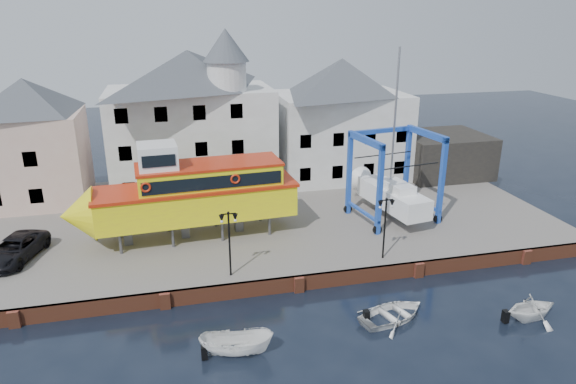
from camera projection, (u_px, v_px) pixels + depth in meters
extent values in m
plane|color=black|center=(299.00, 291.00, 31.56)|extent=(140.00, 140.00, 0.00)
cube|color=#625C55|center=(264.00, 218.00, 41.48)|extent=(44.00, 22.00, 1.00)
cube|color=brown|center=(298.00, 283.00, 31.51)|extent=(44.00, 0.25, 1.00)
cube|color=brown|center=(14.00, 319.00, 27.84)|extent=(0.60, 0.36, 1.00)
cube|color=brown|center=(165.00, 301.00, 29.59)|extent=(0.60, 0.36, 1.00)
cube|color=brown|center=(299.00, 285.00, 31.35)|extent=(0.60, 0.36, 1.00)
cube|color=brown|center=(419.00, 270.00, 33.11)|extent=(0.60, 0.36, 1.00)
cube|color=brown|center=(526.00, 257.00, 34.86)|extent=(0.60, 0.36, 1.00)
cube|color=#CDA494|center=(35.00, 158.00, 42.52)|extent=(8.00, 7.00, 7.50)
pyramid|color=#3D4247|center=(24.00, 96.00, 40.80)|extent=(8.00, 7.00, 2.80)
cube|color=black|center=(36.00, 196.00, 40.18)|extent=(1.00, 0.08, 1.20)
cube|color=black|center=(30.00, 159.00, 39.18)|extent=(1.00, 0.08, 1.20)
cube|color=beige|center=(192.00, 139.00, 45.58)|extent=(14.00, 8.00, 9.00)
pyramid|color=#3D4247|center=(188.00, 69.00, 43.55)|extent=(14.00, 8.00, 3.20)
cube|color=black|center=(129.00, 189.00, 41.72)|extent=(1.00, 0.08, 1.20)
cube|color=black|center=(167.00, 186.00, 42.37)|extent=(1.00, 0.08, 1.20)
cube|color=black|center=(203.00, 184.00, 43.03)|extent=(1.00, 0.08, 1.20)
cube|color=black|center=(239.00, 181.00, 43.69)|extent=(1.00, 0.08, 1.20)
cube|color=black|center=(125.00, 153.00, 40.71)|extent=(1.00, 0.08, 1.20)
cube|color=black|center=(164.00, 151.00, 41.37)|extent=(1.00, 0.08, 1.20)
cube|color=black|center=(201.00, 149.00, 42.03)|extent=(1.00, 0.08, 1.20)
cube|color=black|center=(238.00, 147.00, 42.69)|extent=(1.00, 0.08, 1.20)
cube|color=black|center=(121.00, 116.00, 39.71)|extent=(1.00, 0.08, 1.20)
cube|color=black|center=(161.00, 114.00, 40.37)|extent=(1.00, 0.08, 1.20)
cube|color=black|center=(199.00, 113.00, 41.03)|extent=(1.00, 0.08, 1.20)
cube|color=black|center=(237.00, 111.00, 41.69)|extent=(1.00, 0.08, 1.20)
cylinder|color=beige|center=(227.00, 76.00, 42.14)|extent=(3.20, 3.20, 2.40)
cone|color=#3D4247|center=(226.00, 45.00, 41.30)|extent=(3.80, 3.80, 2.60)
cube|color=beige|center=(340.00, 135.00, 49.28)|extent=(12.00, 8.00, 8.00)
pyramid|color=#3D4247|center=(342.00, 76.00, 47.41)|extent=(12.00, 8.00, 3.20)
cube|color=black|center=(305.00, 174.00, 45.47)|extent=(1.00, 0.08, 1.20)
cube|color=black|center=(337.00, 172.00, 46.13)|extent=(1.00, 0.08, 1.20)
cube|color=black|center=(369.00, 170.00, 46.79)|extent=(1.00, 0.08, 1.20)
cube|color=black|center=(399.00, 168.00, 47.44)|extent=(1.00, 0.08, 1.20)
cube|color=black|center=(306.00, 141.00, 44.47)|extent=(1.00, 0.08, 1.20)
cube|color=black|center=(338.00, 140.00, 45.12)|extent=(1.00, 0.08, 1.20)
cube|color=black|center=(370.00, 138.00, 45.78)|extent=(1.00, 0.08, 1.20)
cube|color=black|center=(401.00, 136.00, 46.44)|extent=(1.00, 0.08, 1.20)
cube|color=black|center=(442.00, 154.00, 50.31)|extent=(8.00, 7.00, 4.00)
cylinder|color=black|center=(230.00, 245.00, 30.78)|extent=(0.12, 0.12, 4.00)
cube|color=black|center=(228.00, 214.00, 30.10)|extent=(0.90, 0.06, 0.06)
sphere|color=black|center=(228.00, 213.00, 30.07)|extent=(0.16, 0.16, 0.16)
cone|color=black|center=(222.00, 219.00, 30.10)|extent=(0.32, 0.32, 0.45)
sphere|color=white|center=(222.00, 222.00, 30.16)|extent=(0.18, 0.18, 0.18)
cone|color=black|center=(235.00, 217.00, 30.28)|extent=(0.32, 0.32, 0.45)
sphere|color=white|center=(235.00, 220.00, 30.34)|extent=(0.18, 0.18, 0.18)
cylinder|color=black|center=(384.00, 230.00, 32.98)|extent=(0.12, 0.12, 4.00)
cube|color=black|center=(387.00, 200.00, 32.29)|extent=(0.90, 0.06, 0.06)
sphere|color=black|center=(387.00, 199.00, 32.27)|extent=(0.16, 0.16, 0.16)
cone|color=black|center=(380.00, 205.00, 32.30)|extent=(0.32, 0.32, 0.45)
sphere|color=white|center=(380.00, 207.00, 32.36)|extent=(0.18, 0.18, 0.18)
cone|color=black|center=(392.00, 203.00, 32.47)|extent=(0.32, 0.32, 0.45)
sphere|color=white|center=(392.00, 206.00, 32.53)|extent=(0.18, 0.18, 0.18)
cylinder|color=#59595E|center=(120.00, 243.00, 34.01)|extent=(0.21, 0.21, 1.47)
cylinder|color=#59595E|center=(120.00, 228.00, 36.47)|extent=(0.21, 0.21, 1.47)
cylinder|color=#59595E|center=(173.00, 237.00, 34.97)|extent=(0.21, 0.21, 1.47)
cylinder|color=#59595E|center=(169.00, 222.00, 37.43)|extent=(0.21, 0.21, 1.47)
cylinder|color=#59595E|center=(222.00, 231.00, 35.93)|extent=(0.21, 0.21, 1.47)
cylinder|color=#59595E|center=(216.00, 217.00, 38.39)|extent=(0.21, 0.21, 1.47)
cylinder|color=#59595E|center=(269.00, 225.00, 36.89)|extent=(0.21, 0.21, 1.47)
cylinder|color=#59595E|center=(260.00, 212.00, 39.35)|extent=(0.21, 0.21, 1.47)
cube|color=#59595E|center=(128.00, 234.00, 35.38)|extent=(0.62, 0.53, 1.47)
cube|color=#59595E|center=(185.00, 228.00, 36.48)|extent=(0.62, 0.53, 1.47)
cube|color=#59595E|center=(239.00, 221.00, 37.57)|extent=(0.62, 0.53, 1.47)
cube|color=#FFFC0A|center=(197.00, 202.00, 36.15)|extent=(13.90, 4.63, 2.15)
cone|color=#FFFC0A|center=(77.00, 215.00, 33.92)|extent=(2.40, 3.85, 3.71)
cube|color=#B9270D|center=(196.00, 187.00, 35.75)|extent=(14.20, 4.80, 0.22)
cube|color=#FFFC0A|center=(210.00, 176.00, 35.80)|extent=(9.97, 3.97, 1.56)
cube|color=black|center=(214.00, 183.00, 34.26)|extent=(9.36, 0.69, 0.88)
cube|color=black|center=(206.00, 169.00, 37.31)|extent=(9.36, 0.69, 0.88)
cube|color=#B9270D|center=(209.00, 164.00, 35.51)|extent=(10.18, 4.09, 0.18)
cube|color=white|center=(157.00, 157.00, 34.28)|extent=(2.71, 2.71, 1.78)
cube|color=black|center=(159.00, 161.00, 33.09)|extent=(2.13, 0.20, 0.78)
torus|color=#B9270D|center=(146.00, 187.00, 32.93)|extent=(0.69, 0.18, 0.68)
torus|color=#B9270D|center=(235.00, 179.00, 34.58)|extent=(0.69, 0.18, 0.68)
cube|color=#133AA8|center=(380.00, 191.00, 36.14)|extent=(0.38, 0.38, 6.65)
cylinder|color=black|center=(377.00, 230.00, 37.14)|extent=(0.69, 0.34, 0.66)
cube|color=#133AA8|center=(349.00, 173.00, 39.99)|extent=(0.38, 0.38, 6.65)
cylinder|color=black|center=(348.00, 209.00, 40.99)|extent=(0.69, 0.34, 0.66)
cube|color=#133AA8|center=(442.00, 182.00, 38.08)|extent=(0.38, 0.38, 6.65)
cylinder|color=black|center=(438.00, 219.00, 39.08)|extent=(0.69, 0.34, 0.66)
cube|color=#133AA8|center=(407.00, 166.00, 41.93)|extent=(0.38, 0.38, 6.65)
cylinder|color=black|center=(404.00, 200.00, 42.93)|extent=(0.69, 0.34, 0.66)
cube|color=#133AA8|center=(366.00, 140.00, 37.01)|extent=(1.08, 4.74, 0.47)
cube|color=#133AA8|center=(362.00, 211.00, 38.86)|extent=(0.98, 4.73, 0.20)
cube|color=#133AA8|center=(427.00, 134.00, 38.95)|extent=(1.08, 4.74, 0.47)
cube|color=#133AA8|center=(421.00, 202.00, 40.80)|extent=(0.98, 4.73, 0.20)
cube|color=#133AA8|center=(381.00, 131.00, 39.90)|extent=(5.68, 1.22, 0.33)
cube|color=white|center=(393.00, 197.00, 39.57)|extent=(3.28, 7.38, 1.52)
cone|color=white|center=(365.00, 181.00, 43.25)|extent=(2.40, 1.84, 2.18)
cube|color=#59595E|center=(392.00, 210.00, 39.94)|extent=(0.49, 1.72, 0.66)
cube|color=white|center=(397.00, 186.00, 38.81)|extent=(1.95, 3.05, 0.57)
cylinder|color=#99999E|center=(395.00, 119.00, 37.99)|extent=(0.18, 0.18, 10.45)
cube|color=black|center=(409.00, 166.00, 37.09)|extent=(5.05, 0.92, 0.05)
cube|color=black|center=(383.00, 155.00, 40.07)|extent=(5.05, 0.92, 0.05)
imported|color=black|center=(15.00, 249.00, 33.17)|extent=(3.91, 5.82, 1.48)
imported|color=white|center=(237.00, 354.00, 25.78)|extent=(3.94, 2.13, 1.44)
imported|color=white|center=(393.00, 319.00, 28.77)|extent=(4.84, 4.06, 0.86)
imported|color=white|center=(530.00, 319.00, 28.75)|extent=(3.37, 2.98, 1.67)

